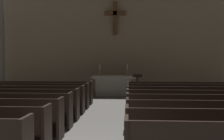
% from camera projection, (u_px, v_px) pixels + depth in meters
% --- Properties ---
extents(pew_left_row_5, '(4.12, 0.50, 0.95)m').
position_uv_depth(pew_left_row_5, '(11.00, 104.00, 8.30)').
color(pew_left_row_5, black).
rests_on(pew_left_row_5, ground).
extents(pew_left_row_6, '(4.12, 0.50, 0.95)m').
position_uv_depth(pew_left_row_6, '(24.00, 99.00, 9.32)').
color(pew_left_row_6, black).
rests_on(pew_left_row_6, ground).
extents(pew_left_row_7, '(4.12, 0.50, 0.95)m').
position_uv_depth(pew_left_row_7, '(34.00, 95.00, 10.34)').
color(pew_left_row_7, black).
rests_on(pew_left_row_7, ground).
extents(pew_left_row_8, '(4.12, 0.50, 0.95)m').
position_uv_depth(pew_left_row_8, '(43.00, 92.00, 11.35)').
color(pew_left_row_8, black).
rests_on(pew_left_row_8, ground).
extents(pew_right_row_3, '(4.12, 0.50, 0.95)m').
position_uv_depth(pew_right_row_3, '(221.00, 121.00, 5.93)').
color(pew_right_row_3, black).
rests_on(pew_right_row_3, ground).
extents(pew_right_row_4, '(4.12, 0.50, 0.95)m').
position_uv_depth(pew_right_row_4, '(208.00, 112.00, 6.94)').
color(pew_right_row_4, black).
rests_on(pew_right_row_4, ground).
extents(pew_right_row_5, '(4.12, 0.50, 0.95)m').
position_uv_depth(pew_right_row_5, '(198.00, 106.00, 7.96)').
color(pew_right_row_5, black).
rests_on(pew_right_row_5, ground).
extents(pew_right_row_6, '(4.12, 0.50, 0.95)m').
position_uv_depth(pew_right_row_6, '(190.00, 100.00, 8.98)').
color(pew_right_row_6, black).
rests_on(pew_right_row_6, ground).
extents(pew_right_row_7, '(4.12, 0.50, 0.95)m').
position_uv_depth(pew_right_row_7, '(184.00, 96.00, 9.99)').
color(pew_right_row_7, black).
rests_on(pew_right_row_7, ground).
extents(pew_right_row_8, '(4.12, 0.50, 0.95)m').
position_uv_depth(pew_right_row_8, '(179.00, 93.00, 11.01)').
color(pew_right_row_8, black).
rests_on(pew_right_row_8, ground).
extents(altar, '(2.20, 0.90, 1.01)m').
position_uv_depth(altar, '(114.00, 85.00, 14.05)').
color(altar, '#A8A399').
rests_on(altar, ground).
extents(candlestick_left, '(0.16, 0.16, 0.59)m').
position_uv_depth(candlestick_left, '(100.00, 72.00, 14.07)').
color(candlestick_left, '#B79338').
rests_on(candlestick_left, altar).
extents(candlestick_right, '(0.16, 0.16, 0.59)m').
position_uv_depth(candlestick_right, '(127.00, 72.00, 13.98)').
color(candlestick_right, '#B79338').
rests_on(candlestick_right, altar).
extents(apse_with_cross, '(13.33, 0.47, 7.56)m').
position_uv_depth(apse_with_cross, '(115.00, 25.00, 15.65)').
color(apse_with_cross, gray).
rests_on(apse_with_cross, ground).
extents(lectern, '(0.44, 0.36, 1.15)m').
position_uv_depth(lectern, '(137.00, 87.00, 12.78)').
color(lectern, black).
rests_on(lectern, ground).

